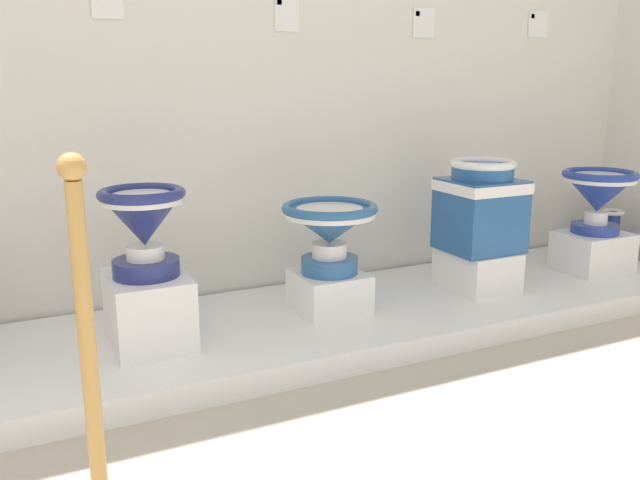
{
  "coord_description": "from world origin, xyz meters",
  "views": [
    {
      "loc": [
        0.88,
        -0.18,
        1.09
      ],
      "look_at": [
        2.09,
        2.3,
        0.42
      ],
      "focal_mm": 37.35,
      "sensor_mm": 36.0,
      "label": 1
    }
  ],
  "objects_px": {
    "decorative_vase_companion": "(609,244)",
    "stanchion_post_near_left": "(95,427)",
    "plinth_block_rightmost": "(592,251)",
    "antique_toilet_rightmost": "(598,192)",
    "antique_toilet_squat_floral": "(330,226)",
    "info_placard_second": "(107,0)",
    "info_placard_third": "(287,13)",
    "antique_toilet_leftmost": "(481,203)",
    "info_placard_fifth": "(538,24)",
    "plinth_block_leftmost": "(477,269)",
    "info_placard_fourth": "(424,23)",
    "antique_toilet_tall_cobalt": "(143,222)",
    "plinth_block_tall_cobalt": "(149,310)",
    "plinth_block_squat_floral": "(329,291)"
  },
  "relations": [
    {
      "from": "antique_toilet_squat_floral",
      "to": "plinth_block_leftmost",
      "type": "xyz_separation_m",
      "value": [
        0.79,
        -0.03,
        -0.28
      ]
    },
    {
      "from": "info_placard_third",
      "to": "antique_toilet_tall_cobalt",
      "type": "bearing_deg",
      "value": -147.81
    },
    {
      "from": "plinth_block_squat_floral",
      "to": "info_placard_fifth",
      "type": "height_order",
      "value": "info_placard_fifth"
    },
    {
      "from": "antique_toilet_squat_floral",
      "to": "info_placard_fifth",
      "type": "height_order",
      "value": "info_placard_fifth"
    },
    {
      "from": "info_placard_third",
      "to": "plinth_block_rightmost",
      "type": "bearing_deg",
      "value": -17.95
    },
    {
      "from": "plinth_block_leftmost",
      "to": "stanchion_post_near_left",
      "type": "height_order",
      "value": "stanchion_post_near_left"
    },
    {
      "from": "info_placard_fourth",
      "to": "decorative_vase_companion",
      "type": "relative_size",
      "value": 0.42
    },
    {
      "from": "antique_toilet_squat_floral",
      "to": "info_placard_third",
      "type": "xyz_separation_m",
      "value": [
        0.01,
        0.45,
        0.9
      ]
    },
    {
      "from": "info_placard_third",
      "to": "stanchion_post_near_left",
      "type": "bearing_deg",
      "value": -128.36
    },
    {
      "from": "antique_toilet_squat_floral",
      "to": "info_placard_second",
      "type": "bearing_deg",
      "value": 149.96
    },
    {
      "from": "antique_toilet_rightmost",
      "to": "info_placard_second",
      "type": "height_order",
      "value": "info_placard_second"
    },
    {
      "from": "antique_toilet_rightmost",
      "to": "info_placard_fifth",
      "type": "distance_m",
      "value": 1.0
    },
    {
      "from": "plinth_block_squat_floral",
      "to": "plinth_block_leftmost",
      "type": "relative_size",
      "value": 0.84
    },
    {
      "from": "info_placard_second",
      "to": "plinth_block_rightmost",
      "type": "bearing_deg",
      "value": -12.07
    },
    {
      "from": "plinth_block_tall_cobalt",
      "to": "plinth_block_leftmost",
      "type": "distance_m",
      "value": 1.58
    },
    {
      "from": "plinth_block_rightmost",
      "to": "antique_toilet_rightmost",
      "type": "relative_size",
      "value": 0.93
    },
    {
      "from": "plinth_block_rightmost",
      "to": "decorative_vase_companion",
      "type": "bearing_deg",
      "value": 30.1
    },
    {
      "from": "plinth_block_tall_cobalt",
      "to": "info_placard_third",
      "type": "relative_size",
      "value": 2.24
    },
    {
      "from": "antique_toilet_rightmost",
      "to": "info_placard_second",
      "type": "relative_size",
      "value": 2.58
    },
    {
      "from": "info_placard_second",
      "to": "antique_toilet_tall_cobalt",
      "type": "bearing_deg",
      "value": -90.74
    },
    {
      "from": "antique_toilet_rightmost",
      "to": "decorative_vase_companion",
      "type": "xyz_separation_m",
      "value": [
        0.4,
        0.23,
        -0.38
      ]
    },
    {
      "from": "antique_toilet_leftmost",
      "to": "decorative_vase_companion",
      "type": "relative_size",
      "value": 1.25
    },
    {
      "from": "plinth_block_tall_cobalt",
      "to": "plinth_block_leftmost",
      "type": "xyz_separation_m",
      "value": [
        1.58,
        0.02,
        -0.04
      ]
    },
    {
      "from": "antique_toilet_leftmost",
      "to": "info_placard_fifth",
      "type": "distance_m",
      "value": 1.24
    },
    {
      "from": "info_placard_fourth",
      "to": "stanchion_post_near_left",
      "type": "bearing_deg",
      "value": -142.94
    },
    {
      "from": "info_placard_fourth",
      "to": "plinth_block_leftmost",
      "type": "bearing_deg",
      "value": -86.73
    },
    {
      "from": "plinth_block_leftmost",
      "to": "plinth_block_rightmost",
      "type": "bearing_deg",
      "value": -1.07
    },
    {
      "from": "info_placard_second",
      "to": "info_placard_fourth",
      "type": "xyz_separation_m",
      "value": [
        1.55,
        -0.0,
        -0.04
      ]
    },
    {
      "from": "info_placard_fourth",
      "to": "info_placard_fifth",
      "type": "height_order",
      "value": "info_placard_fifth"
    },
    {
      "from": "antique_toilet_squat_floral",
      "to": "info_placard_fifth",
      "type": "xyz_separation_m",
      "value": [
        1.52,
        0.45,
        0.91
      ]
    },
    {
      "from": "info_placard_fourth",
      "to": "stanchion_post_near_left",
      "type": "relative_size",
      "value": 0.15
    },
    {
      "from": "antique_toilet_squat_floral",
      "to": "antique_toilet_rightmost",
      "type": "xyz_separation_m",
      "value": [
        1.55,
        -0.04,
        0.04
      ]
    },
    {
      "from": "antique_toilet_rightmost",
      "to": "antique_toilet_leftmost",
      "type": "bearing_deg",
      "value": 178.93
    },
    {
      "from": "plinth_block_leftmost",
      "to": "plinth_block_tall_cobalt",
      "type": "bearing_deg",
      "value": -179.34
    },
    {
      "from": "plinth_block_rightmost",
      "to": "info_placard_third",
      "type": "relative_size",
      "value": 2.21
    },
    {
      "from": "plinth_block_leftmost",
      "to": "info_placard_fifth",
      "type": "distance_m",
      "value": 1.48
    },
    {
      "from": "info_placard_fifth",
      "to": "info_placard_fourth",
      "type": "bearing_deg",
      "value": -180.0
    },
    {
      "from": "decorative_vase_companion",
      "to": "stanchion_post_near_left",
      "type": "bearing_deg",
      "value": -159.48
    },
    {
      "from": "antique_toilet_tall_cobalt",
      "to": "info_placard_fifth",
      "type": "relative_size",
      "value": 2.42
    },
    {
      "from": "plinth_block_leftmost",
      "to": "antique_toilet_rightmost",
      "type": "distance_m",
      "value": 0.83
    },
    {
      "from": "info_placard_third",
      "to": "decorative_vase_companion",
      "type": "bearing_deg",
      "value": -7.9
    },
    {
      "from": "antique_toilet_tall_cobalt",
      "to": "antique_toilet_leftmost",
      "type": "distance_m",
      "value": 1.58
    },
    {
      "from": "plinth_block_rightmost",
      "to": "info_placard_second",
      "type": "height_order",
      "value": "info_placard_second"
    },
    {
      "from": "antique_toilet_tall_cobalt",
      "to": "plinth_block_leftmost",
      "type": "relative_size",
      "value": 0.95
    },
    {
      "from": "antique_toilet_squat_floral",
      "to": "decorative_vase_companion",
      "type": "height_order",
      "value": "antique_toilet_squat_floral"
    },
    {
      "from": "antique_toilet_tall_cobalt",
      "to": "info_placard_second",
      "type": "distance_m",
      "value": 0.96
    },
    {
      "from": "info_placard_second",
      "to": "info_placard_fourth",
      "type": "distance_m",
      "value": 1.55
    },
    {
      "from": "decorative_vase_companion",
      "to": "antique_toilet_squat_floral",
      "type": "bearing_deg",
      "value": -174.53
    },
    {
      "from": "info_placard_fourth",
      "to": "info_placard_second",
      "type": "bearing_deg",
      "value": 180.0
    },
    {
      "from": "antique_toilet_leftmost",
      "to": "info_placard_third",
      "type": "bearing_deg",
      "value": 148.15
    }
  ]
}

